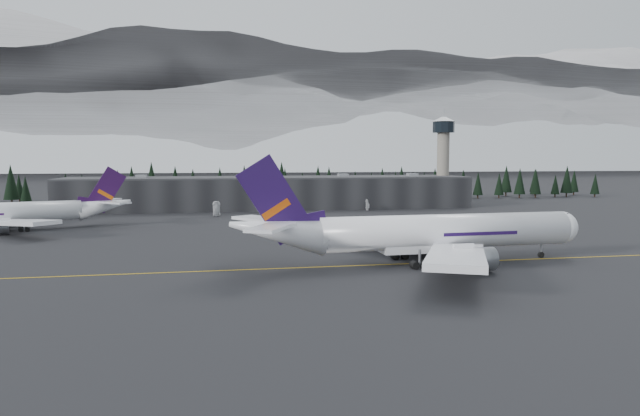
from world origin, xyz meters
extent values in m
plane|color=black|center=(0.00, 0.00, 0.00)|extent=(1400.00, 1400.00, 0.00)
cube|color=gold|center=(0.00, -2.00, 0.01)|extent=(400.00, 0.40, 0.02)
cube|color=black|center=(0.00, 125.00, 6.00)|extent=(160.00, 30.00, 12.00)
cube|color=#333335|center=(0.00, 125.00, 12.30)|extent=(160.00, 30.00, 0.60)
cylinder|color=gray|center=(75.00, 128.00, 16.00)|extent=(5.20, 5.20, 32.00)
cylinder|color=black|center=(75.00, 128.00, 33.25)|extent=(9.20, 9.20, 4.50)
cone|color=silver|center=(75.00, 128.00, 36.70)|extent=(10.00, 10.00, 2.00)
cube|color=black|center=(0.00, 162.00, 7.50)|extent=(360.00, 20.00, 15.00)
cylinder|color=white|center=(20.71, -1.68, 6.03)|extent=(50.71, 8.93, 6.58)
sphere|color=white|center=(45.91, -0.51, 6.03)|extent=(6.58, 6.58, 6.58)
cone|color=white|center=(-12.16, -3.22, 7.02)|extent=(18.71, 7.43, 9.53)
cube|color=white|center=(13.34, 14.99, 4.28)|extent=(23.23, 30.91, 2.81)
cylinder|color=gray|center=(20.20, 9.27, 2.41)|extent=(7.32, 4.50, 4.17)
cube|color=white|center=(14.93, -18.97, 4.28)|extent=(21.08, 31.53, 2.81)
cylinder|color=gray|center=(21.22, -12.64, 2.41)|extent=(7.32, 4.50, 4.17)
cube|color=#210E43|center=(-12.71, -3.25, 12.61)|extent=(13.90, 1.20, 16.34)
cube|color=#C34A0B|center=(-12.49, -3.24, 10.97)|extent=(5.37, 0.86, 4.02)
cube|color=white|center=(-14.66, 3.25, 8.56)|extent=(10.67, 12.82, 0.55)
cube|color=white|center=(-14.05, -9.90, 8.56)|extent=(9.92, 12.99, 0.55)
cylinder|color=black|center=(41.53, -0.71, 1.65)|extent=(0.55, 0.55, 3.29)
cylinder|color=black|center=(12.81, 2.89, 1.65)|extent=(0.55, 0.55, 3.29)
cylinder|color=black|center=(13.27, -6.97, 1.65)|extent=(0.55, 0.55, 3.29)
cone|color=white|center=(-54.75, 73.30, 5.98)|extent=(16.64, 9.87, 8.11)
cube|color=white|center=(-72.07, 52.99, 3.64)|extent=(23.71, 23.86, 2.39)
cube|color=white|center=(-80.38, 80.72, 3.64)|extent=(12.46, 27.12, 2.39)
cube|color=#2F0E42|center=(-54.31, 73.43, 10.74)|extent=(11.46, 3.84, 13.91)
cube|color=orange|center=(-54.49, 73.38, 9.34)|extent=(4.51, 1.81, 3.42)
cube|color=white|center=(-51.36, 68.46, 7.28)|extent=(10.36, 10.10, 0.47)
cube|color=white|center=(-54.57, 79.20, 7.28)|extent=(6.45, 10.96, 0.47)
cylinder|color=black|center=(-74.12, 63.10, 1.40)|extent=(0.47, 0.47, 2.80)
cylinder|color=black|center=(-76.53, 71.15, 1.40)|extent=(0.47, 0.47, 2.80)
imported|color=white|center=(-21.97, 94.59, 0.74)|extent=(3.16, 5.63, 1.49)
imported|color=silver|center=(35.36, 106.48, 0.74)|extent=(4.45, 2.01, 1.48)
camera|label=1|loc=(-23.98, -104.03, 20.05)|focal=32.00mm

